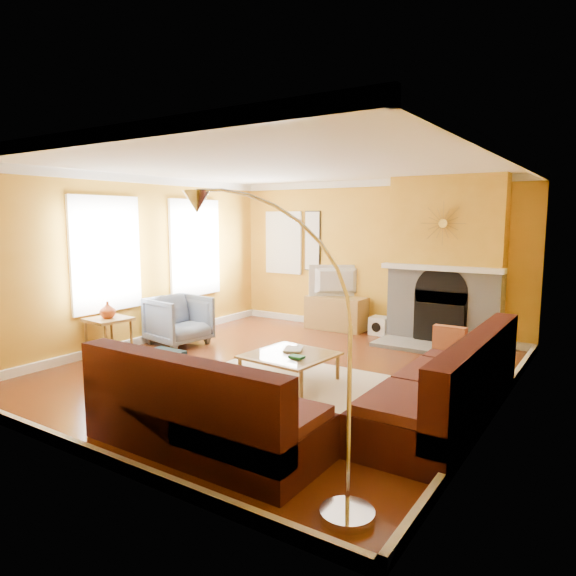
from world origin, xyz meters
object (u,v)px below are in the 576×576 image
Objects in this scene: armchair at (179,320)px; arc_lamp at (274,347)px; side_table at (109,339)px; sectional_sofa at (327,368)px; media_console at (336,313)px; coffee_table at (290,368)px.

arc_lamp reaches higher than armchair.
arc_lamp is at bearing -22.55° from side_table.
sectional_sofa is 3.38× the size of media_console.
side_table is (-2.80, -0.50, 0.11)m from coffee_table.
sectional_sofa is 3.82× the size of coffee_table.
sectional_sofa reaches higher than armchair.
coffee_table is (-0.80, 0.50, -0.26)m from sectional_sofa.
media_console is at bearing 113.40° from arc_lamp.
sectional_sofa is at bearing 106.18° from arc_lamp.
arc_lamp is at bearing -66.60° from media_console.
coffee_table is 3.26m from media_console.
side_table is (-3.60, 0.00, -0.15)m from sectional_sofa.
coffee_table is 0.88× the size of media_console.
arc_lamp reaches higher than side_table.
coffee_table is 2.70m from armchair.
media_console is at bearing 116.57° from sectional_sofa.
sectional_sofa reaches higher than coffee_table.
sectional_sofa is 4.03m from media_console.
arc_lamp is (0.49, -1.70, 0.67)m from sectional_sofa.
side_table is (-1.80, -3.60, 0.00)m from media_console.
coffee_table is 2.85m from side_table.
armchair is (-2.60, 0.70, 0.20)m from coffee_table.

